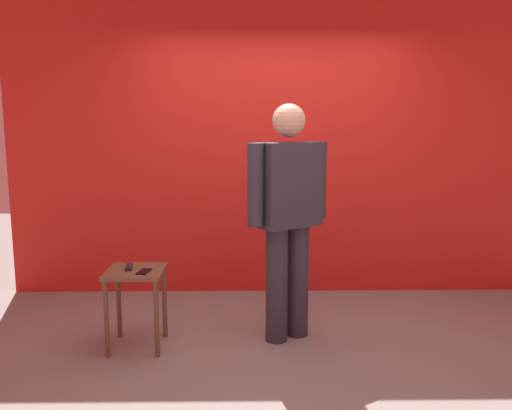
{
  "coord_description": "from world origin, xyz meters",
  "views": [
    {
      "loc": [
        -0.25,
        -3.5,
        1.65
      ],
      "look_at": [
        -0.19,
        0.55,
        1.01
      ],
      "focal_mm": 36.75,
      "sensor_mm": 36.0,
      "label": 1
    }
  ],
  "objects_px": {
    "standing_person": "(288,210)",
    "tv_remote": "(129,267)",
    "cell_phone": "(144,272)",
    "side_table": "(136,286)"
  },
  "relations": [
    {
      "from": "cell_phone",
      "to": "tv_remote",
      "type": "xyz_separation_m",
      "value": [
        -0.13,
        0.11,
        0.01
      ]
    },
    {
      "from": "cell_phone",
      "to": "tv_remote",
      "type": "bearing_deg",
      "value": 150.7
    },
    {
      "from": "standing_person",
      "to": "tv_remote",
      "type": "height_order",
      "value": "standing_person"
    },
    {
      "from": "cell_phone",
      "to": "tv_remote",
      "type": "relative_size",
      "value": 0.85
    },
    {
      "from": "side_table",
      "to": "tv_remote",
      "type": "height_order",
      "value": "tv_remote"
    },
    {
      "from": "side_table",
      "to": "tv_remote",
      "type": "distance_m",
      "value": 0.15
    },
    {
      "from": "cell_phone",
      "to": "standing_person",
      "type": "bearing_deg",
      "value": 22.7
    },
    {
      "from": "standing_person",
      "to": "tv_remote",
      "type": "xyz_separation_m",
      "value": [
        -1.17,
        -0.11,
        -0.4
      ]
    },
    {
      "from": "standing_person",
      "to": "cell_phone",
      "type": "bearing_deg",
      "value": -168.11
    },
    {
      "from": "tv_remote",
      "to": "cell_phone",
      "type": "bearing_deg",
      "value": -48.67
    }
  ]
}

